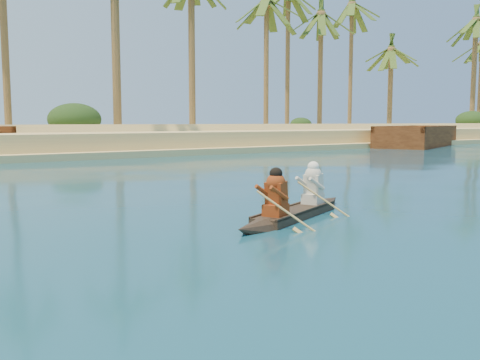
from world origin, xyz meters
TOP-DOWN VIEW (x-y plane):
  - sandy_embankment at (0.00, 46.89)m, footprint 150.00×51.00m
  - palm_grove at (0.00, 35.00)m, footprint 110.00×14.00m
  - shrub_cluster at (0.00, 31.50)m, footprint 100.00×6.00m
  - canoe at (-5.74, 3.72)m, footprint 4.36×2.36m
  - barge_right at (23.04, 22.25)m, footprint 11.95×7.90m

SIDE VIEW (x-z plane):
  - canoe at x=-5.74m, z-range -0.38..0.86m
  - sandy_embankment at x=0.00m, z-range -0.22..1.28m
  - barge_right at x=23.04m, z-range -0.28..1.61m
  - shrub_cluster at x=0.00m, z-range 0.00..2.40m
  - palm_grove at x=0.00m, z-range 0.00..16.00m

